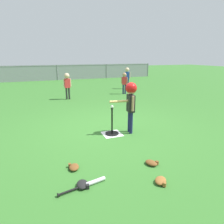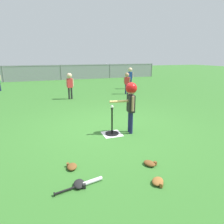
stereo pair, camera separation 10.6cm
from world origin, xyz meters
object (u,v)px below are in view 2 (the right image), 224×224
baseball_on_tee (112,107)px  glove_near_bats (150,163)px  spare_bat_silver (86,183)px  glove_by_plate (79,184)px  batting_tee (112,130)px  fielder_near_right (70,82)px  glove_tossed_aside (158,181)px  batter_child (131,98)px  fielder_deep_right (127,80)px  glove_outfield_drop (72,166)px  fielder_near_left (130,75)px

baseball_on_tee → glove_near_bats: 1.67m
spare_bat_silver → glove_by_plate: (-0.10, 0.01, 0.01)m
batting_tee → fielder_near_right: size_ratio=0.58×
glove_by_plate → glove_tossed_aside: bearing=-17.0°
batter_child → glove_by_plate: size_ratio=5.05×
fielder_near_right → fielder_deep_right: (2.78, 0.25, -0.05)m
fielder_deep_right → glove_near_bats: size_ratio=3.90×
spare_bat_silver → fielder_deep_right: bearing=61.3°
glove_outfield_drop → glove_by_plate: bearing=-86.6°
baseball_on_tee → glove_by_plate: 2.11m
spare_bat_silver → glove_tossed_aside: 1.05m
batter_child → fielder_near_left: batter_child is taller
batter_child → fielder_deep_right: (2.00, 4.66, -0.21)m
baseball_on_tee → spare_bat_silver: (-1.01, -1.69, -0.65)m
fielder_near_right → spare_bat_silver: size_ratio=1.56×
glove_outfield_drop → glove_near_bats: bearing=-15.6°
fielder_near_right → glove_by_plate: size_ratio=4.60×
fielder_near_right → spare_bat_silver: bearing=-96.4°
batter_child → glove_near_bats: size_ratio=4.63×
batting_tee → fielder_near_left: (3.25, 6.00, 0.66)m
glove_by_plate → glove_outfield_drop: bearing=93.4°
fielder_near_left → fielder_deep_right: size_ratio=1.14×
batting_tee → glove_outfield_drop: 1.64m
spare_bat_silver → glove_outfield_drop: glove_outfield_drop is taller
batter_child → glove_outfield_drop: 2.11m
baseball_on_tee → fielder_near_left: fielder_near_left is taller
fielder_deep_right → glove_by_plate: (-3.55, -6.28, -0.63)m
batter_child → glove_tossed_aside: (-0.46, -1.96, -0.84)m
batter_child → glove_outfield_drop: bearing=-144.7°
batting_tee → glove_near_bats: (0.13, -1.53, -0.06)m
fielder_deep_right → glove_by_plate: size_ratio=4.26×
fielder_near_right → glove_tossed_aside: size_ratio=4.13×
fielder_near_right → glove_near_bats: bearing=-85.4°
batter_child → glove_by_plate: batter_child is taller
fielder_near_right → fielder_near_left: bearing=24.7°
fielder_near_left → glove_near_bats: bearing=-112.5°
fielder_near_left → glove_outfield_drop: bearing=-121.5°
batter_child → fielder_near_right: (-0.78, 4.40, -0.16)m
fielder_deep_right → glove_near_bats: 6.58m
spare_bat_silver → glove_outfield_drop: size_ratio=2.89×
fielder_near_right → glove_near_bats: 5.94m
batter_child → fielder_deep_right: bearing=66.8°
fielder_deep_right → glove_tossed_aside: bearing=-110.4°
batter_child → baseball_on_tee: bearing=172.9°
baseball_on_tee → spare_bat_silver: size_ratio=0.10×
batter_child → fielder_near_right: size_ratio=1.10×
baseball_on_tee → glove_near_bats: bearing=-85.0°
fielder_deep_right → glove_near_bats: bearing=-110.6°
batting_tee → fielder_near_right: fielder_near_right is taller
fielder_deep_right → glove_tossed_aside: fielder_deep_right is taller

